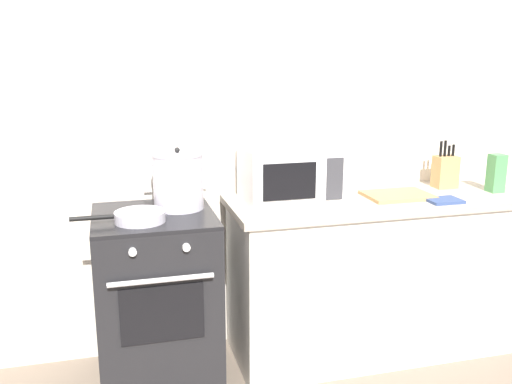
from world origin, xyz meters
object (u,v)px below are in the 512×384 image
at_px(stove, 157,299).
at_px(oven_mitt, 444,200).
at_px(frying_pan, 138,217).
at_px(knife_block, 445,171).
at_px(cutting_board, 397,195).
at_px(microwave, 290,174).
at_px(pasta_box, 496,173).
at_px(stock_pot, 178,181).

height_order(stove, oven_mitt, oven_mitt).
xyz_separation_m(frying_pan, knife_block, (1.81, 0.26, 0.07)).
bearing_deg(cutting_board, microwave, 172.70).
bearing_deg(pasta_box, knife_block, 142.44).
height_order(stock_pot, knife_block, stock_pot).
distance_m(frying_pan, pasta_box, 2.04).
distance_m(frying_pan, cutting_board, 1.43).
height_order(frying_pan, cutting_board, frying_pan).
height_order(stove, pasta_box, pasta_box).
relative_size(stove, cutting_board, 2.56).
bearing_deg(cutting_board, frying_pan, -175.35).
distance_m(cutting_board, knife_block, 0.42).
xyz_separation_m(stock_pot, pasta_box, (1.82, -0.11, -0.04)).
xyz_separation_m(stove, microwave, (0.74, 0.08, 0.61)).
bearing_deg(oven_mitt, cutting_board, 140.02).
bearing_deg(oven_mitt, stove, 174.11).
height_order(microwave, knife_block, microwave).
xyz_separation_m(stove, knife_block, (1.73, 0.14, 0.56)).
bearing_deg(microwave, stove, -173.89).
xyz_separation_m(stove, cutting_board, (1.35, 0.00, 0.47)).
height_order(knife_block, oven_mitt, knife_block).
relative_size(knife_block, pasta_box, 1.29).
relative_size(frying_pan, microwave, 0.88).
height_order(frying_pan, pasta_box, pasta_box).
xyz_separation_m(cutting_board, pasta_box, (0.61, -0.03, 0.10)).
distance_m(frying_pan, knife_block, 1.83).
distance_m(microwave, pasta_box, 1.22).
relative_size(cutting_board, oven_mitt, 2.00).
distance_m(stock_pot, cutting_board, 1.22).
xyz_separation_m(microwave, oven_mitt, (0.80, -0.24, -0.14)).
distance_m(knife_block, oven_mitt, 0.37).
bearing_deg(frying_pan, oven_mitt, -1.56).
height_order(stock_pot, oven_mitt, stock_pot).
relative_size(stove, stock_pot, 2.66).
bearing_deg(knife_block, stock_pot, -177.79).
bearing_deg(stove, frying_pan, -124.16).
xyz_separation_m(cutting_board, oven_mitt, (0.19, -0.16, -0.00)).
relative_size(frying_pan, pasta_box, 2.00).
distance_m(stove, microwave, 0.96).
distance_m(stove, knife_block, 1.83).
bearing_deg(oven_mitt, knife_block, 56.94).
bearing_deg(stock_pot, microwave, -0.04).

